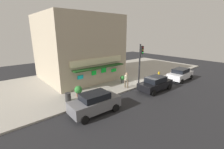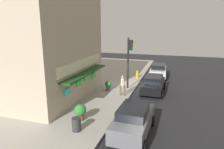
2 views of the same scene
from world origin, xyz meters
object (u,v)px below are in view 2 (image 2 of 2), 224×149
(fire_hydrant, at_px, (137,74))
(potted_plant_by_window, at_px, (80,111))
(pedestrian, at_px, (122,85))
(potted_plant_by_doorway, at_px, (108,85))
(parked_car_grey, at_px, (133,120))
(parked_car_white, at_px, (158,70))
(trash_can, at_px, (76,124))
(parked_car_black, at_px, (154,84))
(traffic_light, at_px, (129,56))

(fire_hydrant, distance_m, potted_plant_by_window, 11.90)
(pedestrian, distance_m, potted_plant_by_window, 5.58)
(pedestrian, distance_m, potted_plant_by_doorway, 1.96)
(potted_plant_by_window, xyz_separation_m, parked_car_grey, (-0.46, -3.56, 0.10))
(fire_hydrant, xyz_separation_m, potted_plant_by_window, (-11.81, 1.50, 0.20))
(fire_hydrant, bearing_deg, parked_car_white, -52.91)
(trash_can, bearing_deg, parked_car_grey, -75.18)
(parked_car_white, relative_size, parked_car_black, 1.02)
(traffic_light, height_order, parked_car_grey, traffic_light)
(pedestrian, height_order, parked_car_black, pedestrian)
(fire_hydrant, relative_size, trash_can, 1.11)
(potted_plant_by_doorway, relative_size, parked_car_black, 0.22)
(trash_can, bearing_deg, traffic_light, -6.55)
(fire_hydrant, distance_m, parked_car_black, 4.89)
(potted_plant_by_window, height_order, parked_car_black, parked_car_black)
(fire_hydrant, distance_m, parked_car_white, 2.82)
(parked_car_white, distance_m, parked_car_grey, 13.97)
(pedestrian, bearing_deg, traffic_light, -0.91)
(traffic_light, xyz_separation_m, trash_can, (-8.99, 1.03, -2.73))
(traffic_light, bearing_deg, potted_plant_by_window, 169.53)
(pedestrian, relative_size, parked_car_grey, 0.43)
(fire_hydrant, bearing_deg, trash_can, 175.17)
(traffic_light, relative_size, parked_car_grey, 1.17)
(pedestrian, distance_m, parked_car_white, 8.45)
(trash_can, relative_size, parked_car_grey, 0.19)
(pedestrian, distance_m, parked_car_grey, 6.25)
(pedestrian, bearing_deg, parked_car_black, -49.05)
(potted_plant_by_window, distance_m, parked_car_grey, 3.59)
(traffic_light, relative_size, fire_hydrant, 5.49)
(potted_plant_by_doorway, bearing_deg, potted_plant_by_window, -177.77)
(traffic_light, bearing_deg, potted_plant_by_doorway, 128.21)
(trash_can, xyz_separation_m, potted_plant_by_window, (1.30, 0.39, 0.23))
(fire_hydrant, bearing_deg, traffic_light, 178.94)
(pedestrian, bearing_deg, potted_plant_by_window, 165.62)
(potted_plant_by_window, relative_size, parked_car_black, 0.25)
(traffic_light, distance_m, fire_hydrant, 4.93)
(pedestrian, bearing_deg, parked_car_white, -16.20)
(potted_plant_by_window, height_order, parked_car_grey, parked_car_grey)
(traffic_light, bearing_deg, trash_can, 173.45)
(pedestrian, bearing_deg, potted_plant_by_doorway, 59.13)
(pedestrian, xyz_separation_m, parked_car_white, (8.11, -2.36, -0.32))
(trash_can, distance_m, parked_car_white, 15.18)
(fire_hydrant, distance_m, potted_plant_by_doorway, 5.71)
(pedestrian, xyz_separation_m, parked_car_black, (2.12, -2.45, -0.33))
(potted_plant_by_doorway, height_order, parked_car_white, parked_car_white)
(traffic_light, distance_m, parked_car_black, 3.45)
(potted_plant_by_doorway, xyz_separation_m, parked_car_grey, (-6.83, -3.80, 0.20))
(trash_can, bearing_deg, parked_car_black, -21.32)
(potted_plant_by_window, distance_m, parked_car_black, 8.44)
(traffic_light, height_order, potted_plant_by_window, traffic_light)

